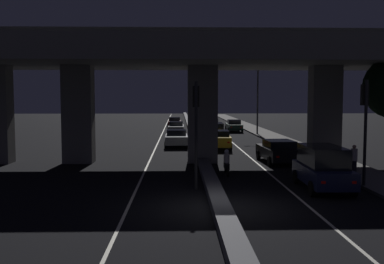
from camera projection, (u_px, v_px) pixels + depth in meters
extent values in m
plane|color=black|center=(219.00, 208.00, 16.90)|extent=(200.00, 200.00, 0.00)
cube|color=beige|center=(162.00, 134.00, 51.68)|extent=(0.12, 126.00, 0.00)
cube|color=beige|center=(222.00, 133.00, 51.88)|extent=(0.12, 126.00, 0.00)
cube|color=#4C4C51|center=(192.00, 132.00, 51.76)|extent=(0.68, 126.00, 0.36)
cube|color=#5B5956|center=(275.00, 138.00, 45.04)|extent=(2.69, 126.00, 0.14)
cube|color=slate|center=(78.00, 114.00, 28.37)|extent=(1.86, 1.30, 6.16)
cube|color=slate|center=(325.00, 114.00, 28.83)|extent=(1.86, 1.30, 6.16)
cube|color=slate|center=(202.00, 114.00, 28.60)|extent=(1.86, 1.30, 6.16)
cube|color=slate|center=(203.00, 54.00, 28.31)|extent=(31.29, 9.53, 1.47)
cube|color=#333335|center=(203.00, 35.00, 28.22)|extent=(31.29, 0.40, 0.90)
cylinder|color=black|center=(196.00, 136.00, 20.09)|extent=(0.14, 0.14, 4.87)
cube|color=black|center=(196.00, 96.00, 20.13)|extent=(0.30, 0.28, 0.95)
sphere|color=red|center=(196.00, 90.00, 20.26)|extent=(0.18, 0.18, 0.18)
sphere|color=black|center=(196.00, 96.00, 20.28)|extent=(0.18, 0.18, 0.18)
sphere|color=black|center=(196.00, 103.00, 20.31)|extent=(0.18, 0.18, 0.18)
cylinder|color=black|center=(365.00, 135.00, 20.31)|extent=(0.14, 0.14, 4.94)
cube|color=black|center=(365.00, 95.00, 20.35)|extent=(0.30, 0.28, 0.95)
sphere|color=red|center=(364.00, 88.00, 20.48)|extent=(0.18, 0.18, 0.18)
sphere|color=black|center=(363.00, 95.00, 20.50)|extent=(0.18, 0.18, 0.18)
sphere|color=black|center=(363.00, 101.00, 20.52)|extent=(0.18, 0.18, 0.18)
cylinder|color=#2D2D30|center=(258.00, 96.00, 49.17)|extent=(0.18, 0.18, 8.61)
cylinder|color=#2D2D30|center=(248.00, 58.00, 48.82)|extent=(2.24, 0.10, 0.10)
ellipsoid|color=#F2B759|center=(238.00, 59.00, 48.79)|extent=(0.56, 0.32, 0.24)
cube|color=#141938|center=(323.00, 174.00, 20.17)|extent=(1.87, 4.37, 0.74)
cube|color=black|center=(322.00, 156.00, 20.22)|extent=(1.63, 3.15, 0.89)
cylinder|color=black|center=(296.00, 177.00, 21.62)|extent=(0.22, 0.67, 0.67)
cylinder|color=black|center=(332.00, 177.00, 21.63)|extent=(0.22, 0.67, 0.67)
cylinder|color=black|center=(312.00, 189.00, 18.77)|extent=(0.22, 0.67, 0.67)
cylinder|color=black|center=(353.00, 189.00, 18.78)|extent=(0.22, 0.67, 0.67)
cube|color=red|center=(323.00, 182.00, 17.99)|extent=(0.18, 0.03, 0.11)
cube|color=red|center=(354.00, 182.00, 18.00)|extent=(0.18, 0.03, 0.11)
cube|color=black|center=(278.00, 152.00, 28.58)|extent=(2.12, 4.74, 0.69)
cube|color=black|center=(279.00, 144.00, 28.30)|extent=(1.77, 2.31, 0.46)
cylinder|color=black|center=(258.00, 155.00, 30.06)|extent=(0.23, 0.62, 0.61)
cylinder|color=black|center=(285.00, 155.00, 30.20)|extent=(0.23, 0.62, 0.61)
cylinder|color=black|center=(270.00, 161.00, 27.01)|extent=(0.23, 0.62, 0.61)
cylinder|color=black|center=(300.00, 161.00, 27.15)|extent=(0.23, 0.62, 0.61)
cube|color=red|center=(278.00, 157.00, 26.20)|extent=(0.18, 0.04, 0.11)
cube|color=red|center=(300.00, 157.00, 26.31)|extent=(0.18, 0.04, 0.11)
cube|color=gold|center=(219.00, 140.00, 36.23)|extent=(1.84, 4.48, 0.76)
cube|color=black|center=(219.00, 133.00, 35.97)|extent=(1.57, 2.17, 0.43)
cylinder|color=black|center=(208.00, 143.00, 37.72)|extent=(0.22, 0.65, 0.65)
cylinder|color=black|center=(228.00, 143.00, 37.72)|extent=(0.22, 0.65, 0.65)
cylinder|color=black|center=(209.00, 147.00, 34.80)|extent=(0.22, 0.65, 0.65)
cylinder|color=black|center=(231.00, 147.00, 34.80)|extent=(0.22, 0.65, 0.65)
cube|color=red|center=(213.00, 142.00, 34.01)|extent=(0.18, 0.04, 0.11)
cube|color=red|center=(228.00, 142.00, 34.01)|extent=(0.18, 0.04, 0.11)
cube|color=black|center=(214.00, 135.00, 42.52)|extent=(1.86, 4.45, 0.67)
cube|color=black|center=(214.00, 127.00, 42.57)|extent=(1.63, 3.21, 0.77)
cylinder|color=black|center=(204.00, 137.00, 43.99)|extent=(0.21, 0.61, 0.61)
cylinder|color=black|center=(222.00, 137.00, 44.01)|extent=(0.21, 0.61, 0.61)
cylinder|color=black|center=(206.00, 140.00, 41.07)|extent=(0.21, 0.61, 0.61)
cylinder|color=black|center=(225.00, 140.00, 41.10)|extent=(0.21, 0.61, 0.61)
cube|color=red|center=(209.00, 136.00, 40.29)|extent=(0.18, 0.03, 0.11)
cube|color=red|center=(223.00, 136.00, 40.31)|extent=(0.18, 0.03, 0.11)
cube|color=#141938|center=(210.00, 130.00, 48.61)|extent=(1.99, 4.68, 0.58)
cube|color=black|center=(210.00, 123.00, 48.66)|extent=(1.72, 3.38, 1.00)
cylinder|color=black|center=(202.00, 132.00, 50.16)|extent=(0.22, 0.65, 0.64)
cylinder|color=black|center=(218.00, 132.00, 50.14)|extent=(0.22, 0.65, 0.64)
cylinder|color=black|center=(202.00, 134.00, 47.12)|extent=(0.22, 0.65, 0.64)
cylinder|color=black|center=(219.00, 134.00, 47.11)|extent=(0.22, 0.65, 0.64)
cube|color=red|center=(205.00, 132.00, 46.30)|extent=(0.18, 0.04, 0.11)
cube|color=red|center=(217.00, 132.00, 46.29)|extent=(0.18, 0.04, 0.11)
cube|color=black|center=(234.00, 126.00, 54.53)|extent=(1.67, 4.75, 0.63)
cube|color=black|center=(234.00, 122.00, 54.37)|extent=(1.46, 1.90, 0.50)
cylinder|color=black|center=(226.00, 128.00, 56.10)|extent=(0.20, 0.64, 0.64)
cylinder|color=black|center=(239.00, 128.00, 56.14)|extent=(0.20, 0.64, 0.64)
cylinder|color=black|center=(229.00, 130.00, 52.98)|extent=(0.20, 0.64, 0.64)
cylinder|color=black|center=(242.00, 130.00, 53.02)|extent=(0.20, 0.64, 0.64)
cube|color=red|center=(231.00, 128.00, 52.14)|extent=(0.18, 0.03, 0.11)
cube|color=red|center=(241.00, 127.00, 52.17)|extent=(0.18, 0.03, 0.11)
cube|color=gray|center=(176.00, 139.00, 37.74)|extent=(1.86, 3.97, 0.69)
cube|color=black|center=(176.00, 132.00, 37.79)|extent=(1.61, 1.60, 0.44)
cylinder|color=black|center=(187.00, 145.00, 36.50)|extent=(0.21, 0.60, 0.60)
cylinder|color=black|center=(166.00, 145.00, 36.43)|extent=(0.21, 0.60, 0.60)
cylinder|color=black|center=(186.00, 142.00, 39.10)|extent=(0.21, 0.60, 0.60)
cylinder|color=black|center=(166.00, 142.00, 39.03)|extent=(0.21, 0.60, 0.60)
cube|color=white|center=(183.00, 138.00, 39.75)|extent=(0.18, 0.03, 0.11)
cube|color=white|center=(169.00, 138.00, 39.70)|extent=(0.18, 0.03, 0.11)
cube|color=#515459|center=(176.00, 129.00, 49.83)|extent=(1.76, 4.42, 0.74)
cube|color=black|center=(176.00, 124.00, 50.01)|extent=(1.51, 2.13, 0.44)
cylinder|color=black|center=(183.00, 133.00, 48.43)|extent=(0.21, 0.60, 0.59)
cylinder|color=black|center=(168.00, 133.00, 48.41)|extent=(0.21, 0.60, 0.59)
cylinder|color=black|center=(184.00, 131.00, 51.31)|extent=(0.21, 0.60, 0.59)
cylinder|color=black|center=(169.00, 131.00, 51.30)|extent=(0.21, 0.60, 0.59)
cube|color=white|center=(182.00, 129.00, 52.05)|extent=(0.18, 0.03, 0.11)
cube|color=white|center=(172.00, 129.00, 52.03)|extent=(0.18, 0.03, 0.11)
cube|color=#591414|center=(174.00, 123.00, 63.18)|extent=(1.80, 4.36, 0.55)
cube|color=black|center=(174.00, 119.00, 63.25)|extent=(1.57, 1.75, 0.47)
cylinder|color=black|center=(181.00, 125.00, 61.79)|extent=(0.21, 0.68, 0.68)
cylinder|color=black|center=(168.00, 125.00, 61.76)|extent=(0.21, 0.68, 0.68)
cylinder|color=black|center=(181.00, 124.00, 64.65)|extent=(0.21, 0.68, 0.68)
cylinder|color=black|center=(169.00, 124.00, 64.62)|extent=(0.21, 0.68, 0.68)
cube|color=white|center=(179.00, 122.00, 65.38)|extent=(0.18, 0.03, 0.11)
cube|color=white|center=(171.00, 122.00, 65.35)|extent=(0.18, 0.03, 0.11)
cylinder|color=black|center=(225.00, 168.00, 24.82)|extent=(0.09, 0.55, 0.55)
cylinder|color=black|center=(228.00, 172.00, 23.45)|extent=(0.11, 0.55, 0.55)
cube|color=black|center=(227.00, 166.00, 24.12)|extent=(0.25, 1.04, 0.32)
cylinder|color=beige|center=(227.00, 158.00, 24.09)|extent=(0.32, 0.32, 0.47)
sphere|color=silver|center=(227.00, 152.00, 24.06)|extent=(0.24, 0.24, 0.24)
cube|color=red|center=(228.00, 168.00, 23.39)|extent=(0.08, 0.03, 0.08)
cylinder|color=black|center=(212.00, 154.00, 30.87)|extent=(0.09, 0.55, 0.55)
cylinder|color=black|center=(214.00, 156.00, 29.65)|extent=(0.11, 0.55, 0.55)
cube|color=navy|center=(213.00, 152.00, 30.24)|extent=(0.26, 0.94, 0.32)
cylinder|color=navy|center=(213.00, 146.00, 30.21)|extent=(0.33, 0.33, 0.46)
sphere|color=#B21919|center=(213.00, 141.00, 30.19)|extent=(0.24, 0.24, 0.24)
cube|color=red|center=(214.00, 153.00, 29.58)|extent=(0.08, 0.03, 0.08)
cylinder|color=black|center=(207.00, 142.00, 39.55)|extent=(0.10, 0.55, 0.55)
cylinder|color=black|center=(208.00, 143.00, 38.28)|extent=(0.12, 0.55, 0.55)
cube|color=silver|center=(207.00, 140.00, 38.90)|extent=(0.28, 0.98, 0.32)
cylinder|color=navy|center=(207.00, 135.00, 38.86)|extent=(0.33, 0.33, 0.50)
sphere|color=black|center=(207.00, 131.00, 38.84)|extent=(0.24, 0.24, 0.24)
cube|color=red|center=(208.00, 140.00, 38.21)|extent=(0.08, 0.03, 0.08)
cylinder|color=black|center=(354.00, 168.00, 23.21)|extent=(0.28, 0.28, 0.75)
cylinder|color=beige|center=(354.00, 155.00, 23.16)|extent=(0.33, 0.33, 0.62)
sphere|color=tan|center=(354.00, 147.00, 23.13)|extent=(0.20, 0.20, 0.20)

